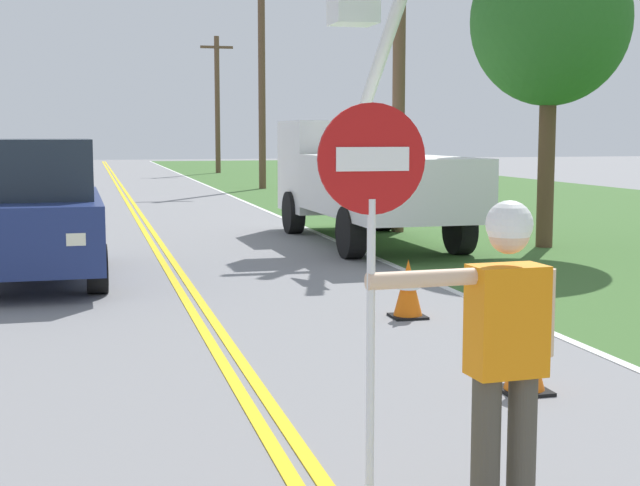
% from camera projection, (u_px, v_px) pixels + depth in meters
% --- Properties ---
extents(grass_verge_right, '(16.00, 110.00, 0.01)m').
position_uv_depth(grass_verge_right, '(628.00, 223.00, 22.64)').
color(grass_verge_right, '#3D662D').
rests_on(grass_verge_right, ground).
extents(centerline_yellow_left, '(0.11, 110.00, 0.01)m').
position_uv_depth(centerline_yellow_left, '(147.00, 235.00, 19.79)').
color(centerline_yellow_left, yellow).
rests_on(centerline_yellow_left, ground).
extents(centerline_yellow_right, '(0.11, 110.00, 0.01)m').
position_uv_depth(centerline_yellow_right, '(155.00, 235.00, 19.84)').
color(centerline_yellow_right, yellow).
rests_on(centerline_yellow_right, ground).
extents(edge_line_right, '(0.12, 110.00, 0.01)m').
position_uv_depth(edge_line_right, '(313.00, 231.00, 20.69)').
color(edge_line_right, silver).
rests_on(edge_line_right, ground).
extents(flagger_worker, '(1.09, 0.26, 1.83)m').
position_uv_depth(flagger_worker, '(505.00, 345.00, 4.94)').
color(flagger_worker, '#474238').
rests_on(flagger_worker, ground).
extents(stop_sign_paddle, '(0.56, 0.04, 2.33)m').
position_uv_depth(stop_sign_paddle, '(371.00, 227.00, 4.63)').
color(stop_sign_paddle, silver).
rests_on(stop_sign_paddle, ground).
extents(utility_bucket_truck, '(2.67, 6.85, 5.22)m').
position_uv_depth(utility_bucket_truck, '(362.00, 172.00, 18.70)').
color(utility_bucket_truck, white).
rests_on(utility_bucket_truck, ground).
extents(oncoming_suv_nearest, '(1.97, 4.63, 2.10)m').
position_uv_depth(oncoming_suv_nearest, '(36.00, 209.00, 13.63)').
color(oncoming_suv_nearest, navy).
rests_on(oncoming_suv_nearest, ground).
extents(utility_pole_near, '(1.80, 0.28, 7.78)m').
position_uv_depth(utility_pole_near, '(399.00, 47.00, 20.04)').
color(utility_pole_near, brown).
rests_on(utility_pole_near, ground).
extents(utility_pole_mid, '(1.80, 0.28, 8.94)m').
position_uv_depth(utility_pole_mid, '(262.00, 71.00, 36.18)').
color(utility_pole_mid, brown).
rests_on(utility_pole_mid, ground).
extents(utility_pole_far, '(1.80, 0.28, 7.53)m').
position_uv_depth(utility_pole_far, '(217.00, 102.00, 51.00)').
color(utility_pole_far, brown).
rests_on(utility_pole_far, ground).
extents(traffic_cone_lead, '(0.40, 0.40, 0.70)m').
position_uv_depth(traffic_cone_lead, '(525.00, 353.00, 7.75)').
color(traffic_cone_lead, orange).
rests_on(traffic_cone_lead, ground).
extents(traffic_cone_mid, '(0.40, 0.40, 0.70)m').
position_uv_depth(traffic_cone_mid, '(408.00, 290.00, 10.91)').
color(traffic_cone_mid, orange).
rests_on(traffic_cone_mid, ground).
extents(roadside_tree_verge, '(3.00, 3.00, 5.90)m').
position_uv_depth(roadside_tree_verge, '(550.00, 22.00, 17.27)').
color(roadside_tree_verge, brown).
rests_on(roadside_tree_verge, ground).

